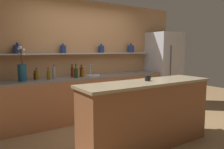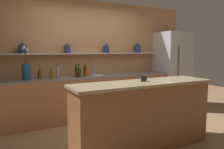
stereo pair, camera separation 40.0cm
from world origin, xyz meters
name	(u,v)px [view 2 (the right image)]	position (x,y,z in m)	size (l,w,h in m)	color
ground_plane	(124,135)	(0.00, 0.00, 0.00)	(12.00, 12.00, 0.00)	olive
back_wall_unit	(89,58)	(0.00, 1.60, 1.30)	(5.20, 0.28, 2.60)	tan
back_counter_unit	(92,96)	(-0.10, 1.24, 0.46)	(3.74, 0.62, 0.92)	#99603D
island_counter	(143,115)	(0.00, -0.55, 0.51)	(2.22, 0.61, 1.02)	brown
refrigerator	(172,69)	(2.20, 1.20, 0.97)	(0.81, 0.73, 1.94)	#B7B7BC
flower_vase	(26,70)	(-1.44, 1.22, 1.11)	(0.15, 0.16, 0.65)	navy
sink_fixture	(97,75)	(0.03, 1.25, 0.94)	(0.33, 0.33, 0.25)	#B7B7BC
bottle_oil_0	(40,74)	(-1.17, 1.26, 1.01)	(0.07, 0.07, 0.23)	brown
bottle_wine_1	(79,72)	(-0.43, 1.12, 1.02)	(0.08, 0.08, 0.29)	#193814
bottle_sauce_2	(76,73)	(-0.44, 1.27, 0.99)	(0.05, 0.05, 0.17)	maroon
bottle_sauce_3	(86,73)	(-0.24, 1.21, 1.00)	(0.06, 0.06, 0.19)	#9E4C0A
bottle_spirit_4	(57,72)	(-0.84, 1.24, 1.03)	(0.07, 0.07, 0.27)	gray
bottle_oil_5	(52,74)	(-0.97, 1.18, 1.01)	(0.06, 0.06, 0.23)	brown
bottle_spirit_6	(76,71)	(-0.41, 1.36, 1.03)	(0.06, 0.06, 0.26)	#4C2D0C
bottle_sauce_7	(39,75)	(-1.19, 1.34, 0.99)	(0.05, 0.05, 0.17)	maroon
bottle_spirit_8	(85,71)	(-0.22, 1.31, 1.02)	(0.08, 0.08, 0.25)	#4C2D0C
coffee_mug	(144,79)	(0.04, -0.51, 1.06)	(0.11, 0.09, 0.09)	black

